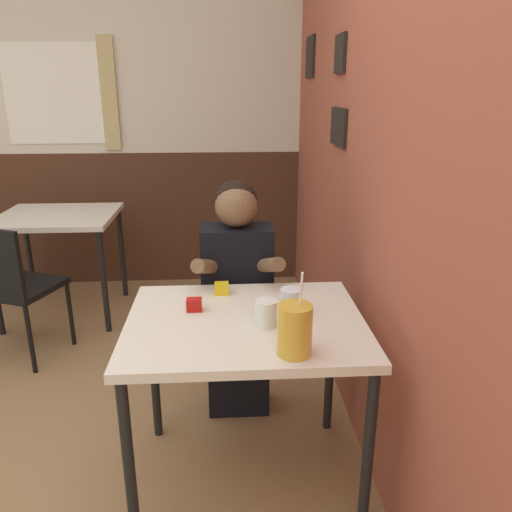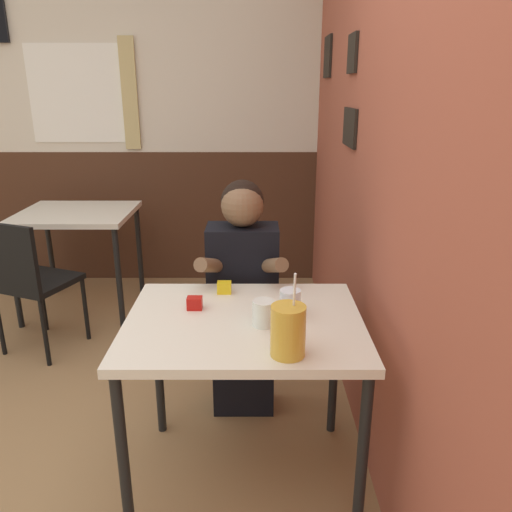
# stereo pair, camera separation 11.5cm
# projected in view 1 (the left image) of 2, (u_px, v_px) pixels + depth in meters

# --- Properties ---
(brick_wall_right) EXTENTS (0.08, 4.67, 2.70)m
(brick_wall_right) POSITION_uv_depth(u_px,v_px,m) (340.00, 135.00, 2.74)
(brick_wall_right) COLOR #9E4C38
(brick_wall_right) RESTS_ON ground_plane
(back_wall) EXTENTS (5.60, 0.09, 2.70)m
(back_wall) POSITION_uv_depth(u_px,v_px,m) (135.00, 120.00, 3.95)
(back_wall) COLOR beige
(back_wall) RESTS_ON ground_plane
(main_table) EXTENTS (0.91, 0.73, 0.76)m
(main_table) POSITION_uv_depth(u_px,v_px,m) (246.00, 338.00, 1.93)
(main_table) COLOR beige
(main_table) RESTS_ON ground_plane
(background_table) EXTENTS (0.80, 0.71, 0.76)m
(background_table) POSITION_uv_depth(u_px,v_px,m) (58.00, 226.00, 3.52)
(background_table) COLOR beige
(background_table) RESTS_ON ground_plane
(chair_near_window) EXTENTS (0.52, 0.52, 0.87)m
(chair_near_window) POSITION_uv_depth(u_px,v_px,m) (11.00, 282.00, 2.94)
(chair_near_window) COLOR black
(chair_near_window) RESTS_ON ground_plane
(person_seated) EXTENTS (0.42, 0.40, 1.20)m
(person_seated) POSITION_uv_depth(u_px,v_px,m) (237.00, 297.00, 2.44)
(person_seated) COLOR black
(person_seated) RESTS_ON ground_plane
(cocktail_pitcher) EXTENTS (0.12, 0.12, 0.29)m
(cocktail_pitcher) POSITION_uv_depth(u_px,v_px,m) (295.00, 330.00, 1.63)
(cocktail_pitcher) COLOR gold
(cocktail_pitcher) RESTS_ON main_table
(glass_near_pitcher) EXTENTS (0.08, 0.08, 0.11)m
(glass_near_pitcher) POSITION_uv_depth(u_px,v_px,m) (291.00, 302.00, 1.93)
(glass_near_pitcher) COLOR silver
(glass_near_pitcher) RESTS_ON main_table
(glass_center) EXTENTS (0.08, 0.08, 0.10)m
(glass_center) POSITION_uv_depth(u_px,v_px,m) (266.00, 313.00, 1.85)
(glass_center) COLOR silver
(glass_center) RESTS_ON main_table
(condiment_ketchup) EXTENTS (0.06, 0.04, 0.05)m
(condiment_ketchup) POSITION_uv_depth(u_px,v_px,m) (194.00, 305.00, 1.98)
(condiment_ketchup) COLOR #B7140F
(condiment_ketchup) RESTS_ON main_table
(condiment_mustard) EXTENTS (0.06, 0.04, 0.05)m
(condiment_mustard) POSITION_uv_depth(u_px,v_px,m) (222.00, 288.00, 2.14)
(condiment_mustard) COLOR yellow
(condiment_mustard) RESTS_ON main_table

